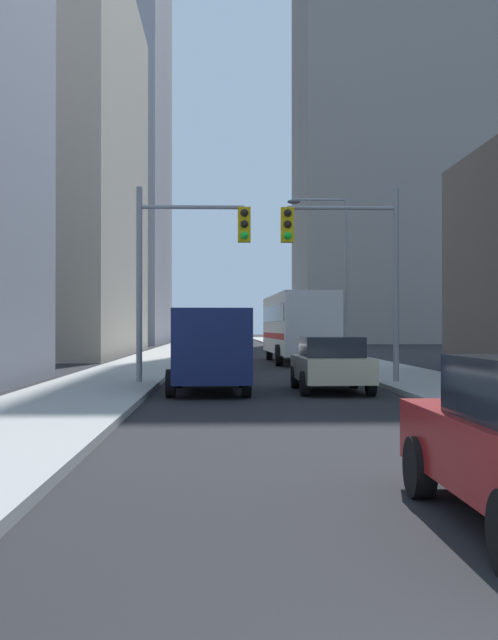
# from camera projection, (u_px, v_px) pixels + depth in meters

# --- Properties ---
(sidewalk_left) EXTENTS (3.39, 160.00, 0.15)m
(sidewalk_left) POSITION_uv_depth(u_px,v_px,m) (168.00, 353.00, 52.61)
(sidewalk_left) COLOR #9E9E99
(sidewalk_left) RESTS_ON ground
(sidewalk_right) EXTENTS (3.39, 160.00, 0.15)m
(sidewalk_right) POSITION_uv_depth(u_px,v_px,m) (317.00, 353.00, 52.96)
(sidewalk_right) COLOR #9E9E99
(sidewalk_right) RESTS_ON ground
(city_bus) EXTENTS (2.84, 11.57, 3.40)m
(city_bus) POSITION_uv_depth(u_px,v_px,m) (297.00, 324.00, 39.78)
(city_bus) COLOR silver
(city_bus) RESTS_ON ground
(cargo_van_navy) EXTENTS (2.19, 5.28, 2.26)m
(cargo_van_navy) POSITION_uv_depth(u_px,v_px,m) (210.00, 345.00, 21.82)
(cargo_van_navy) COLOR #141E4C
(cargo_van_navy) RESTS_ON ground
(sedan_beige) EXTENTS (1.95, 4.23, 1.52)m
(sedan_beige) POSITION_uv_depth(u_px,v_px,m) (331.00, 364.00, 21.89)
(sedan_beige) COLOR #C6B793
(sedan_beige) RESTS_ON ground
(sedan_grey) EXTENTS (1.95, 4.21, 1.52)m
(sedan_grey) POSITION_uv_depth(u_px,v_px,m) (213.00, 352.00, 32.77)
(sedan_grey) COLOR slate
(sedan_grey) RESTS_ON ground
(traffic_signal_near_left) EXTENTS (3.43, 0.44, 6.00)m
(traffic_signal_near_left) POSITION_uv_depth(u_px,v_px,m) (187.00, 253.00, 23.82)
(traffic_signal_near_left) COLOR gray
(traffic_signal_near_left) RESTS_ON ground
(traffic_signal_near_right) EXTENTS (3.59, 0.44, 6.00)m
(traffic_signal_near_right) POSITION_uv_depth(u_px,v_px,m) (346.00, 253.00, 23.99)
(traffic_signal_near_right) COLOR gray
(traffic_signal_near_right) RESTS_ON ground
(street_lamp_right) EXTENTS (2.63, 0.32, 7.50)m
(street_lamp_right) POSITION_uv_depth(u_px,v_px,m) (336.00, 263.00, 34.23)
(street_lamp_right) COLOR gray
(street_lamp_right) RESTS_ON ground
(building_left_far_tower) EXTENTS (14.29, 26.37, 66.02)m
(building_left_far_tower) POSITION_uv_depth(u_px,v_px,m) (101.00, 51.00, 89.56)
(building_left_far_tower) COLOR #93939E
(building_left_far_tower) RESTS_ON ground
(building_right_far_highrise) EXTENTS (20.81, 19.19, 70.88)m
(building_right_far_highrise) POSITION_uv_depth(u_px,v_px,m) (387.00, 43.00, 93.73)
(building_right_far_highrise) COLOR gray
(building_right_far_highrise) RESTS_ON ground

